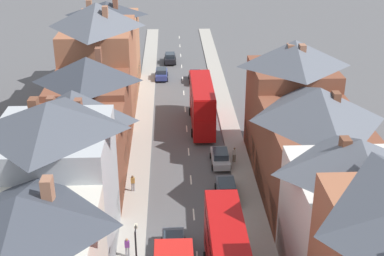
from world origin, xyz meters
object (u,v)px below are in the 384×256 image
(pedestrian_far_left, at_px, (234,154))
(double_decker_bus_mid_street, at_px, (202,104))
(car_parked_left_a, at_px, (195,76))
(car_mid_black, at_px, (220,157))
(pedestrian_mid_left, at_px, (127,246))
(car_parked_right_a, at_px, (161,74))
(car_near_silver, at_px, (170,58))
(car_mid_white, at_px, (173,246))
(pedestrian_mid_right, at_px, (133,182))
(car_near_blue, at_px, (227,189))

(pedestrian_far_left, bearing_deg, double_decker_bus_mid_street, 106.33)
(double_decker_bus_mid_street, height_order, pedestrian_far_left, double_decker_bus_mid_street)
(car_parked_left_a, relative_size, pedestrian_far_left, 2.72)
(car_mid_black, bearing_deg, double_decker_bus_mid_street, 97.74)
(pedestrian_mid_left, bearing_deg, car_parked_right_a, 87.00)
(car_near_silver, height_order, car_parked_left_a, car_near_silver)
(car_mid_white, bearing_deg, pedestrian_far_left, 66.80)
(car_mid_black, bearing_deg, pedestrian_mid_right, -149.06)
(car_near_blue, bearing_deg, car_near_silver, 96.78)
(car_near_silver, height_order, car_mid_white, car_mid_white)
(car_near_blue, height_order, pedestrian_mid_left, pedestrian_mid_left)
(car_near_silver, height_order, car_parked_right_a, same)
(car_parked_right_a, distance_m, car_mid_white, 41.58)
(double_decker_bus_mid_street, distance_m, car_mid_white, 24.56)
(car_mid_white, bearing_deg, car_near_blue, 59.35)
(car_near_silver, relative_size, pedestrian_mid_right, 2.52)
(car_near_silver, bearing_deg, pedestrian_far_left, -79.63)
(car_near_silver, xyz_separation_m, car_parked_right_a, (-1.30, -7.93, -0.00))
(double_decker_bus_mid_street, height_order, car_parked_right_a, double_decker_bus_mid_street)
(double_decker_bus_mid_street, relative_size, car_mid_black, 2.58)
(double_decker_bus_mid_street, bearing_deg, pedestrian_mid_left, -106.20)
(car_mid_white, distance_m, pedestrian_mid_left, 3.49)
(car_near_blue, distance_m, car_mid_black, 6.32)
(car_parked_right_a, bearing_deg, car_mid_white, -88.21)
(car_parked_right_a, bearing_deg, double_decker_bus_mid_street, -74.24)
(car_parked_right_a, height_order, car_mid_white, car_mid_white)
(car_near_silver, xyz_separation_m, car_mid_black, (4.90, -34.90, -0.02))
(double_decker_bus_mid_street, bearing_deg, car_near_blue, -85.31)
(car_mid_black, distance_m, car_mid_white, 15.39)
(car_near_blue, height_order, car_mid_white, car_mid_white)
(car_parked_right_a, bearing_deg, pedestrian_far_left, -74.04)
(car_near_silver, distance_m, car_parked_left_a, 10.10)
(pedestrian_mid_right, bearing_deg, car_near_blue, -8.11)
(car_near_silver, distance_m, pedestrian_far_left, 35.25)
(car_near_silver, bearing_deg, pedestrian_mid_right, -95.16)
(car_near_blue, distance_m, car_near_silver, 41.51)
(car_parked_left_a, distance_m, car_mid_black, 25.49)
(pedestrian_mid_right, xyz_separation_m, pedestrian_far_left, (9.96, 5.33, 0.00))
(car_near_silver, height_order, pedestrian_mid_left, pedestrian_mid_left)
(car_near_blue, relative_size, pedestrian_far_left, 2.76)
(car_near_silver, bearing_deg, car_mid_black, -82.01)
(double_decker_bus_mid_street, xyz_separation_m, car_near_silver, (-3.59, 25.26, -2.00))
(car_mid_black, relative_size, pedestrian_mid_right, 2.60)
(car_near_silver, distance_m, car_mid_white, 49.49)
(double_decker_bus_mid_street, relative_size, car_mid_white, 2.57)
(car_near_silver, relative_size, car_parked_left_a, 0.93)
(pedestrian_mid_left, bearing_deg, car_mid_white, 2.03)
(car_mid_white, distance_m, pedestrian_far_left, 16.12)
(car_near_blue, xyz_separation_m, car_mid_white, (-4.90, -8.27, 0.04))
(double_decker_bus_mid_street, height_order, car_near_silver, double_decker_bus_mid_street)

